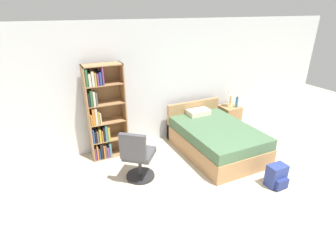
{
  "coord_description": "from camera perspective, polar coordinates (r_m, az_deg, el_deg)",
  "views": [
    {
      "loc": [
        -2.47,
        -1.84,
        2.81
      ],
      "look_at": [
        -0.61,
        1.98,
        0.87
      ],
      "focal_mm": 28.0,
      "sensor_mm": 36.0,
      "label": 1
    }
  ],
  "objects": [
    {
      "name": "ground_plane",
      "position": [
        4.16,
        21.22,
        -20.0
      ],
      "size": [
        14.0,
        14.0,
        0.0
      ],
      "primitive_type": "plane",
      "color": "beige"
    },
    {
      "name": "table_lamp",
      "position": [
        6.45,
        13.58,
        7.08
      ],
      "size": [
        0.2,
        0.2,
        0.46
      ],
      "color": "tan",
      "rests_on": "nightstand"
    },
    {
      "name": "bed",
      "position": [
        5.58,
        10.12,
        -2.62
      ],
      "size": [
        1.32,
        1.97,
        0.84
      ],
      "color": "#AD7F51",
      "rests_on": "ground_plane"
    },
    {
      "name": "nightstand",
      "position": [
        6.68,
        13.09,
        1.78
      ],
      "size": [
        0.44,
        0.48,
        0.6
      ],
      "color": "#AD7F51",
      "rests_on": "ground_plane"
    },
    {
      "name": "office_chair",
      "position": [
        4.54,
        -6.61,
        -6.69
      ],
      "size": [
        0.71,
        0.72,
        0.99
      ],
      "color": "#232326",
      "rests_on": "ground_plane"
    },
    {
      "name": "water_bottle",
      "position": [
        6.51,
        14.74,
        5.01
      ],
      "size": [
        0.06,
        0.06,
        0.26
      ],
      "color": "teal",
      "rests_on": "nightstand"
    },
    {
      "name": "wall_back",
      "position": [
        5.84,
        0.07,
        9.49
      ],
      "size": [
        9.0,
        0.06,
        2.6
      ],
      "color": "silver",
      "rests_on": "ground_plane"
    },
    {
      "name": "backpack_blue",
      "position": [
        4.89,
        22.58,
        -10.07
      ],
      "size": [
        0.32,
        0.28,
        0.4
      ],
      "color": "navy",
      "rests_on": "ground_plane"
    },
    {
      "name": "bookshelf",
      "position": [
        5.22,
        -14.18,
        2.4
      ],
      "size": [
        0.72,
        0.33,
        1.88
      ],
      "color": "#AD7F51",
      "rests_on": "ground_plane"
    }
  ]
}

